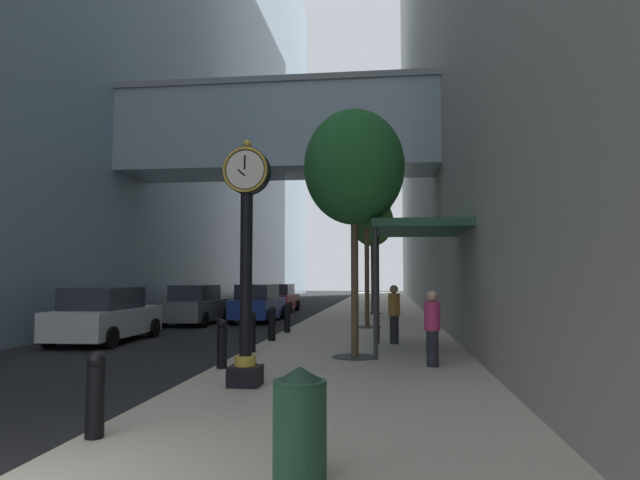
% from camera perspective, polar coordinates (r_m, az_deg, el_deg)
% --- Properties ---
extents(ground_plane, '(110.00, 110.00, 0.00)m').
position_cam_1_polar(ground_plane, '(31.53, 0.11, -7.57)').
color(ground_plane, black).
rests_on(ground_plane, ground).
extents(sidewalk_right, '(5.75, 80.00, 0.14)m').
position_cam_1_polar(sidewalk_right, '(34.31, 5.52, -7.14)').
color(sidewalk_right, '#BCB29E').
rests_on(sidewalk_right, ground).
extents(building_block_left, '(22.20, 80.00, 38.28)m').
position_cam_1_polar(building_block_left, '(41.14, -16.76, 20.77)').
color(building_block_left, '#849EB2').
rests_on(building_block_left, ground).
extents(street_clock, '(0.84, 0.55, 4.40)m').
position_cam_1_polar(street_clock, '(10.07, -7.55, -0.94)').
color(street_clock, black).
rests_on(street_clock, sidewalk_right).
extents(bollard_nearest, '(0.23, 0.23, 1.03)m').
position_cam_1_polar(bollard_nearest, '(7.42, -21.95, -14.22)').
color(bollard_nearest, black).
rests_on(bollard_nearest, sidewalk_right).
extents(bollard_third, '(0.23, 0.23, 1.03)m').
position_cam_1_polar(bollard_third, '(12.15, -9.97, -10.27)').
color(bollard_third, black).
rests_on(bollard_third, sidewalk_right).
extents(bollard_fourth, '(0.23, 0.23, 1.03)m').
position_cam_1_polar(bollard_fourth, '(14.62, -7.01, -9.20)').
color(bollard_fourth, black).
rests_on(bollard_fourth, sidewalk_right).
extents(bollard_fifth, '(0.23, 0.23, 1.03)m').
position_cam_1_polar(bollard_fifth, '(17.12, -4.92, -8.43)').
color(bollard_fifth, black).
rests_on(bollard_fifth, sidewalk_right).
extents(bollard_sixth, '(0.23, 0.23, 1.03)m').
position_cam_1_polar(bollard_sixth, '(19.65, -3.37, -7.84)').
color(bollard_sixth, black).
rests_on(bollard_sixth, sidewalk_right).
extents(street_tree_near, '(2.46, 2.46, 6.02)m').
position_cam_1_polar(street_tree_near, '(13.79, 3.52, 7.34)').
color(street_tree_near, '#333335').
rests_on(street_tree_near, sidewalk_right).
extents(street_tree_mid_near, '(2.04, 2.04, 6.22)m').
position_cam_1_polar(street_tree_mid_near, '(21.88, 4.78, 4.28)').
color(street_tree_mid_near, '#333335').
rests_on(street_tree_mid_near, sidewalk_right).
extents(street_tree_mid_far, '(2.27, 2.27, 6.19)m').
position_cam_1_polar(street_tree_mid_far, '(29.95, 5.36, 1.80)').
color(street_tree_mid_far, '#333335').
rests_on(street_tree_mid_far, sidewalk_right).
extents(trash_bin, '(0.53, 0.53, 1.05)m').
position_cam_1_polar(trash_bin, '(5.63, -2.08, -17.92)').
color(trash_bin, '#234C33').
rests_on(trash_bin, sidewalk_right).
extents(pedestrian_walking, '(0.40, 0.40, 1.69)m').
position_cam_1_polar(pedestrian_walking, '(16.40, 7.57, -7.35)').
color(pedestrian_walking, '#23232D').
rests_on(pedestrian_walking, sidewalk_right).
extents(pedestrian_by_clock, '(0.47, 0.47, 1.62)m').
position_cam_1_polar(pedestrian_by_clock, '(12.39, 11.39, -8.66)').
color(pedestrian_by_clock, '#23232D').
rests_on(pedestrian_by_clock, sidewalk_right).
extents(storefront_awning, '(2.40, 3.60, 3.30)m').
position_cam_1_polar(storefront_awning, '(14.91, 9.92, 0.96)').
color(storefront_awning, '#235138').
rests_on(storefront_awning, sidewalk_right).
extents(car_grey_near, '(1.97, 4.68, 1.72)m').
position_cam_1_polar(car_grey_near, '(25.33, -12.53, -6.51)').
color(car_grey_near, slate).
rests_on(car_grey_near, ground).
extents(car_red_mid, '(2.01, 4.16, 1.66)m').
position_cam_1_polar(car_red_mid, '(33.55, -4.22, -5.96)').
color(car_red_mid, '#AD191E').
rests_on(car_red_mid, ground).
extents(car_white_far, '(2.18, 4.66, 1.73)m').
position_cam_1_polar(car_white_far, '(19.09, -21.07, -7.23)').
color(car_white_far, silver).
rests_on(car_white_far, ground).
extents(car_blue_trailing, '(1.96, 4.61, 1.73)m').
position_cam_1_polar(car_blue_trailing, '(26.32, -6.32, -6.47)').
color(car_blue_trailing, navy).
rests_on(car_blue_trailing, ground).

